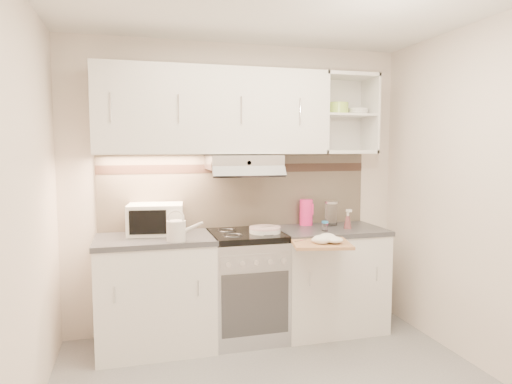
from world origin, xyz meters
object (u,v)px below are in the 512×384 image
at_px(electric_range, 246,285).
at_px(plate_stack, 265,230).
at_px(watering_can, 177,230).
at_px(glass_jar, 331,213).
at_px(cutting_board, 321,244).
at_px(microwave, 156,219).
at_px(pink_pitcher, 306,212).
at_px(spray_bottle, 348,221).

xyz_separation_m(electric_range, plate_stack, (0.14, -0.06, 0.47)).
distance_m(watering_can, glass_jar, 1.45).
bearing_deg(cutting_board, microwave, 166.84).
height_order(microwave, pink_pitcher, microwave).
relative_size(electric_range, glass_jar, 4.08).
height_order(microwave, spray_bottle, microwave).
height_order(microwave, plate_stack, microwave).
bearing_deg(spray_bottle, cutting_board, -145.02).
bearing_deg(watering_can, electric_range, 33.33).
bearing_deg(glass_jar, spray_bottle, -69.06).
xyz_separation_m(microwave, cutting_board, (1.20, -0.58, -0.15)).
distance_m(plate_stack, glass_jar, 0.71).
height_order(electric_range, glass_jar, glass_jar).
height_order(watering_can, plate_stack, watering_can).
bearing_deg(spray_bottle, glass_jar, 102.66).
bearing_deg(plate_stack, pink_pitcher, 29.41).
xyz_separation_m(plate_stack, glass_jar, (0.68, 0.19, 0.09)).
relative_size(microwave, pink_pitcher, 2.00).
bearing_deg(electric_range, watering_can, -159.35).
bearing_deg(cutting_board, glass_jar, 71.71).
bearing_deg(spray_bottle, watering_can, 177.69).
height_order(glass_jar, spray_bottle, glass_jar).
bearing_deg(watering_can, pink_pitcher, 32.05).
xyz_separation_m(watering_can, plate_stack, (0.73, 0.16, -0.06)).
xyz_separation_m(plate_stack, spray_bottle, (0.75, -0.00, 0.05)).
relative_size(electric_range, microwave, 1.91).
height_order(microwave, glass_jar, microwave).
height_order(microwave, watering_can, microwave).
height_order(pink_pitcher, cutting_board, pink_pitcher).
relative_size(pink_pitcher, glass_jar, 1.07).
xyz_separation_m(microwave, watering_can, (0.14, -0.34, -0.04)).
height_order(plate_stack, cutting_board, plate_stack).
xyz_separation_m(watering_can, pink_pitcher, (1.20, 0.42, 0.03)).
distance_m(plate_stack, cutting_board, 0.52).
relative_size(electric_range, spray_bottle, 4.97).
height_order(watering_can, cutting_board, watering_can).
bearing_deg(spray_bottle, pink_pitcher, 128.29).
height_order(glass_jar, cutting_board, glass_jar).
bearing_deg(microwave, spray_bottle, 0.67).
height_order(electric_range, pink_pitcher, pink_pitcher).
relative_size(watering_can, cutting_board, 0.65).
distance_m(electric_range, watering_can, 0.83).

